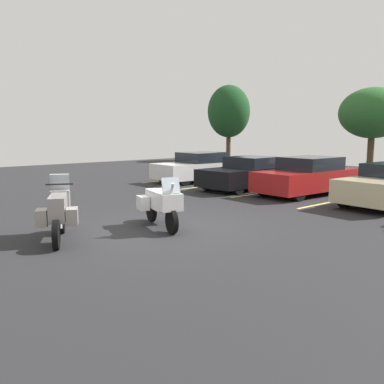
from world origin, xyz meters
TOP-DOWN VIEW (x-y plane):
  - ground at (0.00, 0.00)m, footprint 44.00×44.00m
  - motorcycle_touring at (0.01, 0.13)m, footprint 2.13×1.15m
  - motorcycle_second at (-0.58, -2.35)m, footprint 1.92×1.23m
  - parking_stripes at (-0.78, 7.60)m, footprint 15.05×5.13m
  - car_white at (-6.86, 7.54)m, footprint 2.12×4.62m
  - car_black at (-3.55, 7.33)m, footprint 2.13×4.45m
  - car_red at (-0.90, 7.90)m, footprint 2.04×4.62m
  - tree_right at (-16.63, 19.57)m, footprint 3.58×3.58m
  - tree_rear at (-4.72, 20.74)m, footprint 4.31×4.31m

SIDE VIEW (x-z plane):
  - ground at x=0.00m, z-range -0.10..0.00m
  - parking_stripes at x=-0.78m, z-range 0.00..0.01m
  - motorcycle_touring at x=0.01m, z-range -0.04..1.33m
  - car_black at x=-3.55m, z-range -0.03..1.34m
  - motorcycle_second at x=-0.58m, z-range -0.06..1.41m
  - car_white at x=-6.86m, z-range -0.03..1.41m
  - car_red at x=-0.90m, z-range -0.02..1.44m
  - tree_rear at x=-4.72m, z-range 0.99..6.28m
  - tree_right at x=-16.63m, z-range 0.96..7.28m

